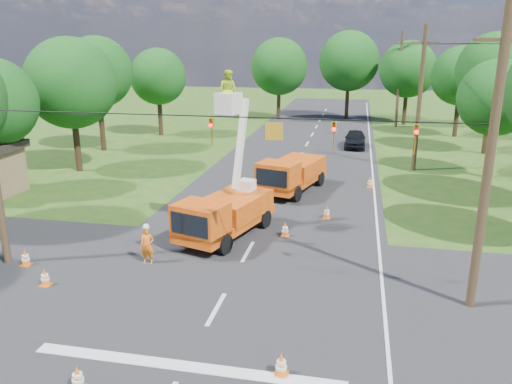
% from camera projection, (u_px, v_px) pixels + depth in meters
% --- Properties ---
extents(ground, '(140.00, 140.00, 0.00)m').
position_uv_depth(ground, '(293.00, 171.00, 35.73)').
color(ground, '#234F17').
rests_on(ground, ground).
extents(road_main, '(12.00, 100.00, 0.06)m').
position_uv_depth(road_main, '(293.00, 171.00, 35.73)').
color(road_main, black).
rests_on(road_main, ground).
extents(road_cross, '(56.00, 10.00, 0.07)m').
position_uv_depth(road_cross, '(231.00, 284.00, 18.81)').
color(road_cross, black).
rests_on(road_cross, ground).
extents(stop_bar, '(9.00, 0.45, 0.02)m').
position_uv_depth(stop_bar, '(185.00, 368.00, 13.93)').
color(stop_bar, silver).
rests_on(stop_bar, ground).
extents(edge_line, '(0.12, 90.00, 0.02)m').
position_uv_depth(edge_line, '(373.00, 174.00, 34.66)').
color(edge_line, silver).
rests_on(edge_line, ground).
extents(bucket_truck, '(3.77, 6.21, 7.63)m').
position_uv_depth(bucket_truck, '(225.00, 204.00, 22.90)').
color(bucket_truck, orange).
rests_on(bucket_truck, ground).
extents(second_truck, '(3.77, 6.36, 2.24)m').
position_uv_depth(second_truck, '(291.00, 174.00, 30.17)').
color(second_truck, orange).
rests_on(second_truck, ground).
extents(ground_worker, '(0.64, 0.47, 1.59)m').
position_uv_depth(ground_worker, '(147.00, 246.00, 20.32)').
color(ground_worker, orange).
rests_on(ground_worker, ground).
extents(distant_car, '(1.83, 4.45, 1.51)m').
position_uv_depth(distant_car, '(355.00, 139.00, 43.55)').
color(distant_car, black).
rests_on(distant_car, ground).
extents(traffic_cone_0, '(0.38, 0.38, 0.71)m').
position_uv_depth(traffic_cone_0, '(78.00, 378.00, 12.94)').
color(traffic_cone_0, orange).
rests_on(traffic_cone_0, ground).
extents(traffic_cone_1, '(0.38, 0.38, 0.71)m').
position_uv_depth(traffic_cone_1, '(281.00, 365.00, 13.47)').
color(traffic_cone_1, orange).
rests_on(traffic_cone_1, ground).
extents(traffic_cone_2, '(0.38, 0.38, 0.71)m').
position_uv_depth(traffic_cone_2, '(285.00, 229.00, 23.34)').
color(traffic_cone_2, orange).
rests_on(traffic_cone_2, ground).
extents(traffic_cone_3, '(0.38, 0.38, 0.71)m').
position_uv_depth(traffic_cone_3, '(327.00, 212.00, 25.71)').
color(traffic_cone_3, orange).
rests_on(traffic_cone_3, ground).
extents(traffic_cone_4, '(0.38, 0.38, 0.71)m').
position_uv_depth(traffic_cone_4, '(45.00, 277.00, 18.54)').
color(traffic_cone_4, orange).
rests_on(traffic_cone_4, ground).
extents(traffic_cone_5, '(0.38, 0.38, 0.71)m').
position_uv_depth(traffic_cone_5, '(25.00, 258.00, 20.24)').
color(traffic_cone_5, orange).
rests_on(traffic_cone_5, ground).
extents(traffic_cone_7, '(0.38, 0.38, 0.71)m').
position_uv_depth(traffic_cone_7, '(370.00, 182.00, 31.32)').
color(traffic_cone_7, orange).
rests_on(traffic_cone_7, ground).
extents(pole_right_near, '(1.80, 0.30, 10.00)m').
position_uv_depth(pole_right_near, '(489.00, 162.00, 15.74)').
color(pole_right_near, '#4C3823').
rests_on(pole_right_near, ground).
extents(pole_right_mid, '(1.80, 0.30, 10.00)m').
position_uv_depth(pole_right_mid, '(420.00, 98.00, 34.53)').
color(pole_right_mid, '#4C3823').
rests_on(pole_right_mid, ground).
extents(pole_right_far, '(1.80, 0.30, 10.00)m').
position_uv_depth(pole_right_far, '(399.00, 79.00, 53.32)').
color(pole_right_far, '#4C3823').
rests_on(pole_right_far, ground).
extents(signal_span, '(18.00, 0.29, 1.07)m').
position_uv_depth(signal_span, '(292.00, 131.00, 16.71)').
color(signal_span, black).
rests_on(signal_span, ground).
extents(tree_left_d, '(6.20, 6.20, 9.24)m').
position_uv_depth(tree_left_d, '(71.00, 83.00, 34.03)').
color(tree_left_d, '#382616').
rests_on(tree_left_d, ground).
extents(tree_left_e, '(5.80, 5.80, 9.41)m').
position_uv_depth(tree_left_e, '(97.00, 72.00, 40.85)').
color(tree_left_e, '#382616').
rests_on(tree_left_e, ground).
extents(tree_left_f, '(5.40, 5.40, 8.40)m').
position_uv_depth(tree_left_f, '(158.00, 77.00, 48.22)').
color(tree_left_f, '#382616').
rests_on(tree_left_f, ground).
extents(tree_right_c, '(5.00, 5.00, 7.83)m').
position_uv_depth(tree_right_c, '(496.00, 98.00, 32.64)').
color(tree_right_c, '#382616').
rests_on(tree_right_c, ground).
extents(tree_right_d, '(6.00, 6.00, 9.70)m').
position_uv_depth(tree_right_d, '(495.00, 71.00, 39.46)').
color(tree_right_d, '#382616').
rests_on(tree_right_d, ground).
extents(tree_right_e, '(5.60, 5.60, 8.63)m').
position_uv_depth(tree_right_e, '(461.00, 76.00, 47.41)').
color(tree_right_e, '#382616').
rests_on(tree_right_e, ground).
extents(tree_far_a, '(6.60, 6.60, 9.50)m').
position_uv_depth(tree_far_a, '(279.00, 67.00, 58.42)').
color(tree_far_a, '#382616').
rests_on(tree_far_a, ground).
extents(tree_far_b, '(7.00, 7.00, 10.32)m').
position_uv_depth(tree_far_b, '(349.00, 61.00, 58.59)').
color(tree_far_b, '#382616').
rests_on(tree_far_b, ground).
extents(tree_far_c, '(6.20, 6.20, 9.18)m').
position_uv_depth(tree_far_c, '(408.00, 69.00, 54.74)').
color(tree_far_c, '#382616').
rests_on(tree_far_c, ground).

